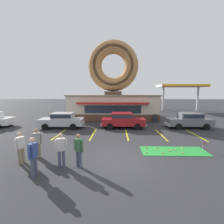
{
  "coord_description": "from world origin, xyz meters",
  "views": [
    {
      "loc": [
        -0.23,
        -7.85,
        3.65
      ],
      "look_at": [
        -0.6,
        5.0,
        2.0
      ],
      "focal_mm": 24.0,
      "sensor_mm": 36.0,
      "label": 1
    }
  ],
  "objects_px": {
    "car_red": "(123,120)",
    "car_silver": "(62,120)",
    "golf_ball": "(155,149)",
    "pedestrian_clipboard_woman": "(33,155)",
    "car_grey": "(189,120)",
    "putting_flag_pin": "(203,145)",
    "pedestrian_leather_jacket_man": "(61,148)",
    "trash_bin": "(155,119)",
    "pedestrian_blue_sweater_man": "(79,149)",
    "pedestrian_beanie_man": "(20,146)",
    "pedestrian_hooded_kid": "(37,142)"
  },
  "relations": [
    {
      "from": "golf_ball",
      "to": "pedestrian_leather_jacket_man",
      "type": "xyz_separation_m",
      "value": [
        -5.22,
        -2.31,
        0.89
      ]
    },
    {
      "from": "car_red",
      "to": "car_silver",
      "type": "bearing_deg",
      "value": -178.04
    },
    {
      "from": "pedestrian_hooded_kid",
      "to": "pedestrian_beanie_man",
      "type": "bearing_deg",
      "value": -125.5
    },
    {
      "from": "pedestrian_blue_sweater_man",
      "to": "pedestrian_leather_jacket_man",
      "type": "height_order",
      "value": "pedestrian_leather_jacket_man"
    },
    {
      "from": "golf_ball",
      "to": "pedestrian_blue_sweater_man",
      "type": "height_order",
      "value": "pedestrian_blue_sweater_man"
    },
    {
      "from": "car_silver",
      "to": "car_grey",
      "type": "xyz_separation_m",
      "value": [
        13.21,
        0.38,
        0.0
      ]
    },
    {
      "from": "car_grey",
      "to": "pedestrian_hooded_kid",
      "type": "xyz_separation_m",
      "value": [
        -12.02,
        -7.57,
        0.06
      ]
    },
    {
      "from": "putting_flag_pin",
      "to": "pedestrian_beanie_man",
      "type": "relative_size",
      "value": 0.33
    },
    {
      "from": "pedestrian_hooded_kid",
      "to": "pedestrian_clipboard_woman",
      "type": "height_order",
      "value": "pedestrian_clipboard_woman"
    },
    {
      "from": "car_silver",
      "to": "pedestrian_beanie_man",
      "type": "height_order",
      "value": "pedestrian_beanie_man"
    },
    {
      "from": "pedestrian_clipboard_woman",
      "to": "pedestrian_beanie_man",
      "type": "bearing_deg",
      "value": 138.55
    },
    {
      "from": "pedestrian_blue_sweater_man",
      "to": "pedestrian_hooded_kid",
      "type": "xyz_separation_m",
      "value": [
        -2.62,
        1.03,
        -0.0
      ]
    },
    {
      "from": "car_grey",
      "to": "pedestrian_leather_jacket_man",
      "type": "height_order",
      "value": "pedestrian_leather_jacket_man"
    },
    {
      "from": "pedestrian_beanie_man",
      "to": "trash_bin",
      "type": "distance_m",
      "value": 14.75
    },
    {
      "from": "pedestrian_leather_jacket_man",
      "to": "trash_bin",
      "type": "relative_size",
      "value": 1.74
    },
    {
      "from": "golf_ball",
      "to": "pedestrian_leather_jacket_man",
      "type": "distance_m",
      "value": 5.78
    },
    {
      "from": "golf_ball",
      "to": "trash_bin",
      "type": "height_order",
      "value": "trash_bin"
    },
    {
      "from": "golf_ball",
      "to": "pedestrian_leather_jacket_man",
      "type": "bearing_deg",
      "value": -156.12
    },
    {
      "from": "pedestrian_hooded_kid",
      "to": "trash_bin",
      "type": "xyz_separation_m",
      "value": [
        9.25,
        10.37,
        -0.43
      ]
    },
    {
      "from": "car_silver",
      "to": "pedestrian_blue_sweater_man",
      "type": "xyz_separation_m",
      "value": [
        3.81,
        -8.22,
        0.06
      ]
    },
    {
      "from": "putting_flag_pin",
      "to": "trash_bin",
      "type": "bearing_deg",
      "value": 93.71
    },
    {
      "from": "pedestrian_hooded_kid",
      "to": "trash_bin",
      "type": "bearing_deg",
      "value": 48.27
    },
    {
      "from": "golf_ball",
      "to": "pedestrian_hooded_kid",
      "type": "height_order",
      "value": "pedestrian_hooded_kid"
    },
    {
      "from": "pedestrian_hooded_kid",
      "to": "pedestrian_beanie_man",
      "type": "distance_m",
      "value": 0.86
    },
    {
      "from": "car_grey",
      "to": "trash_bin",
      "type": "bearing_deg",
      "value": 134.7
    },
    {
      "from": "car_grey",
      "to": "pedestrian_leather_jacket_man",
      "type": "xyz_separation_m",
      "value": [
        -10.29,
        -8.56,
        0.07
      ]
    },
    {
      "from": "car_silver",
      "to": "car_grey",
      "type": "height_order",
      "value": "same"
    },
    {
      "from": "putting_flag_pin",
      "to": "pedestrian_leather_jacket_man",
      "type": "relative_size",
      "value": 0.32
    },
    {
      "from": "putting_flag_pin",
      "to": "car_grey",
      "type": "xyz_separation_m",
      "value": [
        2.17,
        6.49,
        0.43
      ]
    },
    {
      "from": "car_red",
      "to": "putting_flag_pin",
      "type": "bearing_deg",
      "value": -53.19
    },
    {
      "from": "golf_ball",
      "to": "pedestrian_blue_sweater_man",
      "type": "xyz_separation_m",
      "value": [
        -4.33,
        -2.35,
        0.88
      ]
    },
    {
      "from": "car_red",
      "to": "car_grey",
      "type": "xyz_separation_m",
      "value": [
        6.9,
        0.17,
        0.0
      ]
    },
    {
      "from": "golf_ball",
      "to": "pedestrian_beanie_man",
      "type": "xyz_separation_m",
      "value": [
        -7.45,
        -2.02,
        0.86
      ]
    },
    {
      "from": "car_red",
      "to": "pedestrian_blue_sweater_man",
      "type": "bearing_deg",
      "value": -106.54
    },
    {
      "from": "pedestrian_leather_jacket_man",
      "to": "pedestrian_beanie_man",
      "type": "distance_m",
      "value": 2.25
    },
    {
      "from": "pedestrian_clipboard_woman",
      "to": "pedestrian_beanie_man",
      "type": "relative_size",
      "value": 1.06
    },
    {
      "from": "golf_ball",
      "to": "putting_flag_pin",
      "type": "height_order",
      "value": "putting_flag_pin"
    },
    {
      "from": "car_grey",
      "to": "pedestrian_clipboard_woman",
      "type": "xyz_separation_m",
      "value": [
        -11.18,
        -9.45,
        0.11
      ]
    },
    {
      "from": "pedestrian_clipboard_woman",
      "to": "pedestrian_hooded_kid",
      "type": "bearing_deg",
      "value": 114.17
    },
    {
      "from": "car_red",
      "to": "pedestrian_clipboard_woman",
      "type": "distance_m",
      "value": 10.23
    },
    {
      "from": "putting_flag_pin",
      "to": "car_red",
      "type": "xyz_separation_m",
      "value": [
        -4.73,
        6.32,
        0.43
      ]
    },
    {
      "from": "putting_flag_pin",
      "to": "pedestrian_beanie_man",
      "type": "height_order",
      "value": "pedestrian_beanie_man"
    },
    {
      "from": "trash_bin",
      "to": "pedestrian_blue_sweater_man",
      "type": "bearing_deg",
      "value": -120.19
    },
    {
      "from": "pedestrian_leather_jacket_man",
      "to": "trash_bin",
      "type": "xyz_separation_m",
      "value": [
        7.52,
        11.36,
        -0.44
      ]
    },
    {
      "from": "pedestrian_blue_sweater_man",
      "to": "pedestrian_leather_jacket_man",
      "type": "xyz_separation_m",
      "value": [
        -0.89,
        0.04,
        0.01
      ]
    },
    {
      "from": "golf_ball",
      "to": "pedestrian_clipboard_woman",
      "type": "distance_m",
      "value": 6.96
    },
    {
      "from": "pedestrian_hooded_kid",
      "to": "pedestrian_beanie_man",
      "type": "height_order",
      "value": "pedestrian_hooded_kid"
    },
    {
      "from": "pedestrian_leather_jacket_man",
      "to": "car_red",
      "type": "bearing_deg",
      "value": 68.02
    },
    {
      "from": "car_red",
      "to": "car_grey",
      "type": "height_order",
      "value": "same"
    },
    {
      "from": "pedestrian_hooded_kid",
      "to": "pedestrian_blue_sweater_man",
      "type": "bearing_deg",
      "value": -21.45
    }
  ]
}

